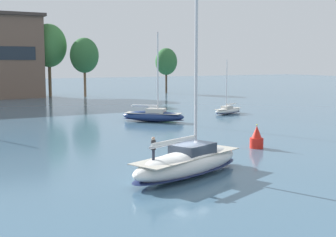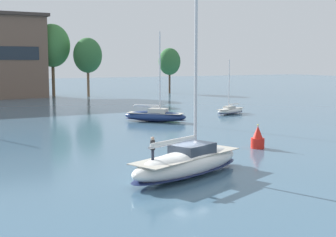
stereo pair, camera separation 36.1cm
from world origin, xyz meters
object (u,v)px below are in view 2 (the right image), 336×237
tree_shore_right (52,46)px  channel_buoy (258,139)px  sailboat_moored_outer_mooring (155,116)px  sailboat_main (188,162)px  tree_shore_center (170,62)px  sailboat_moored_far_slip (230,110)px  tree_shore_left (88,55)px

tree_shore_right → channel_buoy: tree_shore_right is taller
tree_shore_right → sailboat_moored_outer_mooring: (-0.35, -54.18, -11.18)m
tree_shore_right → sailboat_moored_outer_mooring: tree_shore_right is taller
sailboat_main → channel_buoy: bearing=27.9°
tree_shore_center → sailboat_moored_far_slip: tree_shore_center is taller
tree_shore_center → channel_buoy: 79.52m
tree_shore_left → sailboat_moored_far_slip: 48.10m
tree_shore_left → sailboat_moored_far_slip: size_ratio=1.61×
tree_shore_left → tree_shore_center: bearing=3.0°
tree_shore_left → channel_buoy: bearing=-96.2°
sailboat_moored_outer_mooring → sailboat_main: bearing=-112.8°
tree_shore_right → sailboat_main: 84.58m
sailboat_moored_far_slip → sailboat_moored_outer_mooring: (-14.78, -2.59, 0.25)m
sailboat_moored_far_slip → tree_shore_center: bearing=72.2°
tree_shore_left → tree_shore_center: tree_shore_left is taller
sailboat_moored_far_slip → channel_buoy: bearing=-121.2°
tree_shore_right → tree_shore_left: bearing=-35.2°
tree_shore_center → sailboat_moored_outer_mooring: 59.18m
sailboat_main → sailboat_moored_far_slip: 41.28m
sailboat_moored_far_slip → sailboat_main: bearing=-130.6°
tree_shore_left → sailboat_main: bearing=-104.0°
sailboat_moored_outer_mooring → tree_shore_right: bearing=89.6°
tree_shore_right → sailboat_main: tree_shore_right is taller
tree_shore_left → sailboat_moored_far_slip: tree_shore_left is taller
tree_shore_center → channel_buoy: size_ratio=5.02×
sailboat_moored_outer_mooring → sailboat_moored_far_slip: bearing=10.0°
tree_shore_center → tree_shore_right: 30.23m
sailboat_main → tree_shore_right: bearing=81.5°
sailboat_main → channel_buoy: sailboat_main is taller
tree_shore_center → sailboat_main: (-42.17, -79.17, -7.21)m
tree_shore_right → sailboat_moored_outer_mooring: 55.33m
tree_shore_center → tree_shore_left: bearing=-177.0°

